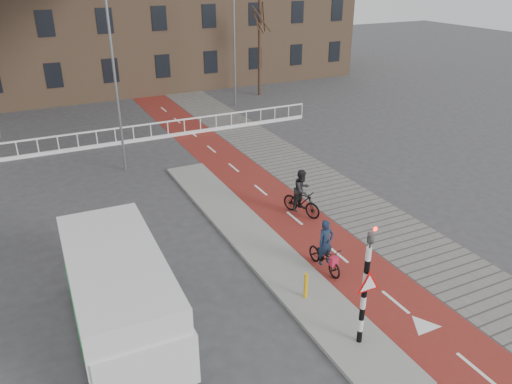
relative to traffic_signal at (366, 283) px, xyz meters
name	(u,v)px	position (x,y,z in m)	size (l,w,h in m)	color
ground	(335,297)	(0.60, 2.02, -1.99)	(120.00, 120.00, 0.00)	#38383A
bike_lane	(242,175)	(2.10, 12.02, -1.98)	(2.50, 60.00, 0.01)	maroon
sidewalk	(293,165)	(4.90, 12.02, -1.98)	(3.00, 60.00, 0.01)	slate
curb_island	(256,241)	(-0.10, 6.02, -1.93)	(1.80, 16.00, 0.12)	gray
traffic_signal	(366,283)	(0.00, 0.00, 0.00)	(0.80, 0.80, 3.68)	black
bollard	(306,285)	(-0.27, 2.31, -1.46)	(0.12, 0.12, 0.82)	#E7A20C
cyclist_near	(325,254)	(1.15, 3.45, -1.38)	(0.66, 1.72, 1.79)	black
cyclist_far	(302,197)	(2.49, 7.19, -1.18)	(1.14, 1.85, 1.93)	black
van	(119,294)	(-5.49, 3.22, -0.69)	(2.44, 5.80, 2.47)	silver
railing	(78,145)	(-4.40, 19.02, -1.68)	(28.00, 0.10, 0.99)	silver
tree_right	(260,49)	(9.97, 25.96, 1.46)	(0.23, 0.23, 6.90)	black
streetlight_near	(116,87)	(-2.78, 15.04, 2.12)	(0.12, 0.12, 8.23)	slate
streetlight_right	(234,44)	(7.04, 23.90, 2.24)	(0.12, 0.12, 8.46)	slate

